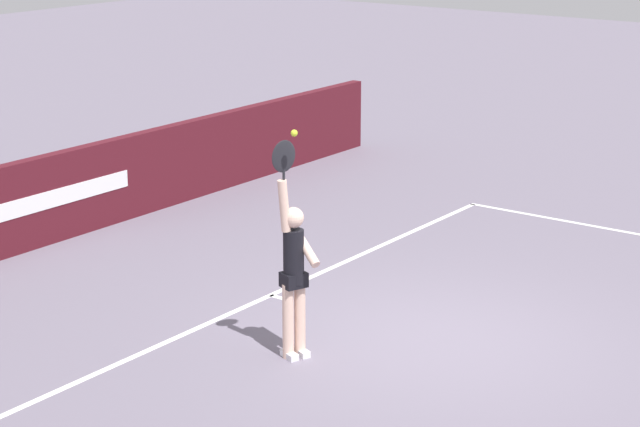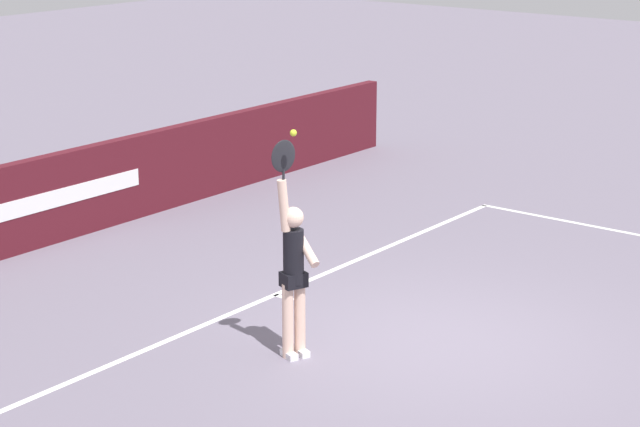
{
  "view_description": "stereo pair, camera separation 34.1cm",
  "coord_description": "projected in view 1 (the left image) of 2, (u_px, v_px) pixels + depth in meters",
  "views": [
    {
      "loc": [
        -10.47,
        -6.05,
        4.97
      ],
      "look_at": [
        -1.11,
        0.81,
        1.59
      ],
      "focal_mm": 64.62,
      "sensor_mm": 36.0,
      "label": 1
    },
    {
      "loc": [
        -10.26,
        -6.32,
        4.97
      ],
      "look_at": [
        -1.11,
        0.81,
        1.59
      ],
      "focal_mm": 64.62,
      "sensor_mm": 36.0,
      "label": 2
    }
  ],
  "objects": [
    {
      "name": "court_lines",
      "position": [
        481.0,
        350.0,
        12.61
      ],
      "size": [
        10.42,
        6.04,
        0.0
      ],
      "color": "white",
      "rests_on": "ground"
    },
    {
      "name": "tennis_player",
      "position": [
        293.0,
        269.0,
        12.19
      ],
      "size": [
        0.47,
        0.48,
        2.43
      ],
      "color": "beige",
      "rests_on": "ground"
    },
    {
      "name": "tennis_ball",
      "position": [
        294.0,
        133.0,
        11.55
      ],
      "size": [
        0.07,
        0.07,
        0.07
      ],
      "color": "#CEDC2D"
    },
    {
      "name": "back_wall",
      "position": [
        56.0,
        197.0,
        16.31
      ],
      "size": [
        15.09,
        0.2,
        1.27
      ],
      "color": "#4B131C",
      "rests_on": "ground"
    },
    {
      "name": "ground_plane",
      "position": [
        437.0,
        339.0,
        12.93
      ],
      "size": [
        60.0,
        60.0,
        0.0
      ],
      "primitive_type": "plane",
      "color": "slate"
    }
  ]
}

